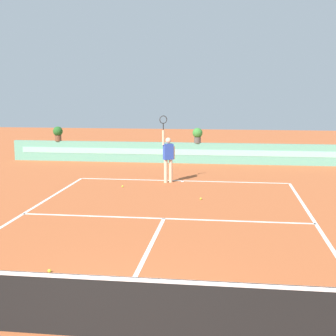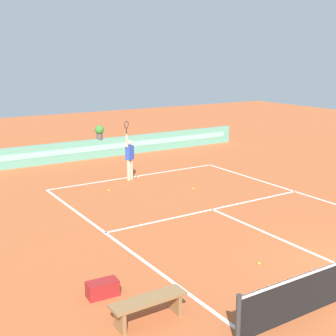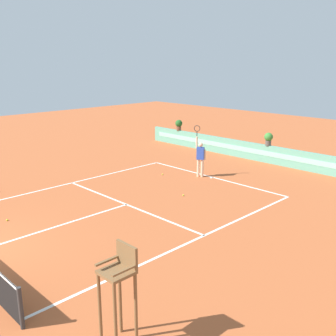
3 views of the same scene
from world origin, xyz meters
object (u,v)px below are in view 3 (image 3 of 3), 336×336
tennis_ball_mid_court (162,174)px  potted_plant_centre (269,138)px  tennis_ball_by_sideline (7,220)px  tennis_ball_near_baseline (183,195)px  tennis_player (200,156)px  potted_plant_far_left (179,124)px  umpire_chair (119,284)px

tennis_ball_mid_court → potted_plant_centre: 6.58m
tennis_ball_mid_court → tennis_ball_by_sideline: bearing=-87.5°
tennis_ball_near_baseline → potted_plant_centre: bearing=94.6°
tennis_player → potted_plant_centre: 4.95m
tennis_player → tennis_ball_near_baseline: tennis_player is taller
tennis_ball_near_baseline → tennis_ball_by_sideline: size_ratio=1.00×
tennis_player → potted_plant_far_left: 7.87m
tennis_ball_by_sideline → potted_plant_far_left: size_ratio=0.09×
tennis_ball_near_baseline → potted_plant_far_left: (-7.60, 7.59, 1.38)m
umpire_chair → tennis_ball_by_sideline: size_ratio=31.47×
tennis_ball_near_baseline → tennis_ball_mid_court: bearing=151.6°
tennis_ball_mid_court → tennis_ball_by_sideline: (0.36, -8.14, 0.00)m
tennis_ball_by_sideline → potted_plant_centre: potted_plant_centre is taller
tennis_player → potted_plant_centre: (0.81, 4.87, 0.36)m
umpire_chair → potted_plant_centre: (-5.96, 15.13, 0.07)m
tennis_ball_mid_court → potted_plant_centre: size_ratio=0.09×
potted_plant_centre → potted_plant_far_left: size_ratio=1.00×
tennis_ball_mid_court → potted_plant_centre: bearing=68.5°
tennis_ball_mid_court → potted_plant_far_left: potted_plant_far_left is taller
umpire_chair → potted_plant_far_left: umpire_chair is taller
tennis_player → tennis_ball_by_sideline: 9.39m
umpire_chair → tennis_ball_mid_court: umpire_chair is taller
tennis_ball_by_sideline → potted_plant_far_left: potted_plant_far_left is taller
tennis_ball_near_baseline → tennis_ball_by_sideline: same height
umpire_chair → tennis_player: bearing=123.4°
potted_plant_far_left → tennis_ball_by_sideline: bearing=-70.6°
tennis_ball_near_baseline → tennis_ball_by_sideline: bearing=-111.8°
tennis_player → tennis_ball_mid_court: size_ratio=38.01×
potted_plant_centre → tennis_ball_by_sideline: bearing=-98.1°
tennis_ball_by_sideline → potted_plant_centre: (2.00, 14.13, 1.38)m
potted_plant_centre → tennis_ball_mid_court: bearing=-111.5°
tennis_ball_near_baseline → tennis_ball_mid_court: size_ratio=1.00×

